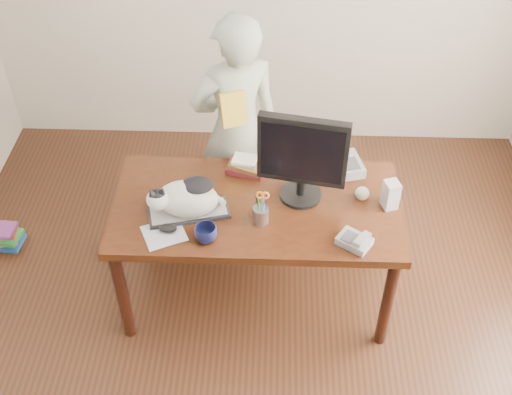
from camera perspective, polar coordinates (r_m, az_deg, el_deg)
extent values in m
plane|color=black|center=(3.75, -0.31, -15.43)|extent=(4.50, 4.50, 0.00)
cube|color=black|center=(3.56, 0.03, -0.93)|extent=(1.60, 0.80, 0.05)
cylinder|color=black|center=(3.70, -11.81, -8.48)|extent=(0.07, 0.07, 0.70)
cylinder|color=black|center=(3.67, 11.62, -9.13)|extent=(0.07, 0.07, 0.70)
cylinder|color=black|center=(4.15, -10.07, -1.17)|extent=(0.07, 0.07, 0.70)
cylinder|color=black|center=(4.12, 10.55, -1.69)|extent=(0.07, 0.07, 0.70)
cube|color=black|center=(4.05, 0.21, -0.75)|extent=(1.45, 0.03, 0.50)
cube|color=black|center=(3.50, -6.00, -1.37)|extent=(0.46, 0.27, 0.02)
cube|color=#A4A4A9|center=(3.49, -6.01, -1.22)|extent=(0.43, 0.23, 0.00)
ellipsoid|color=silver|center=(3.43, -6.12, -0.13)|extent=(0.37, 0.28, 0.20)
ellipsoid|color=silver|center=(3.38, -8.73, -0.19)|extent=(0.15, 0.14, 0.11)
ellipsoid|color=black|center=(3.36, -8.79, 0.27)|extent=(0.10, 0.10, 0.04)
cone|color=black|center=(3.33, -9.28, 0.42)|extent=(0.07, 0.07, 0.07)
cone|color=black|center=(3.33, -8.36, 0.56)|extent=(0.07, 0.06, 0.07)
ellipsoid|color=black|center=(3.38, -5.25, 1.10)|extent=(0.20, 0.18, 0.04)
cylinder|color=silver|center=(3.52, -3.58, -0.03)|extent=(0.12, 0.12, 0.05)
cylinder|color=black|center=(3.60, 3.98, 0.27)|extent=(0.27, 0.27, 0.02)
cylinder|color=black|center=(3.56, 4.03, 1.02)|extent=(0.05, 0.05, 0.11)
cube|color=black|center=(3.37, 4.18, 4.17)|extent=(0.48, 0.14, 0.41)
cube|color=black|center=(3.35, 4.10, 3.87)|extent=(0.43, 0.09, 0.34)
cylinder|color=gray|center=(3.42, 0.41, -1.54)|extent=(0.09, 0.09, 0.09)
cylinder|color=black|center=(3.37, 0.14, -0.44)|extent=(0.03, 0.03, 0.14)
cylinder|color=blue|center=(3.36, 0.65, -0.71)|extent=(0.02, 0.03, 0.14)
cylinder|color=red|center=(3.38, 0.44, -0.37)|extent=(0.01, 0.04, 0.14)
cylinder|color=#17761A|center=(3.35, 0.24, -0.72)|extent=(0.02, 0.03, 0.14)
cylinder|color=#AAAAAE|center=(3.35, 0.55, -0.51)|extent=(0.01, 0.02, 0.10)
cylinder|color=#AAAAAE|center=(3.35, 0.67, -0.51)|extent=(0.02, 0.02, 0.10)
torus|color=orange|center=(3.32, 0.36, 0.21)|extent=(0.04, 0.02, 0.04)
torus|color=orange|center=(3.31, 0.85, 0.19)|extent=(0.04, 0.02, 0.04)
cube|color=silver|center=(3.42, -8.18, -3.18)|extent=(0.27, 0.26, 0.00)
ellipsoid|color=black|center=(3.42, -7.83, -2.72)|extent=(0.11, 0.10, 0.04)
imported|color=black|center=(3.33, -4.48, -3.22)|extent=(0.17, 0.17, 0.09)
cube|color=slate|center=(3.36, 8.73, -3.86)|extent=(0.21, 0.19, 0.04)
cube|color=#3C3C3E|center=(3.34, 8.28, -3.48)|extent=(0.10, 0.11, 0.01)
cube|color=#AAAAAE|center=(3.33, 9.42, -3.67)|extent=(0.11, 0.14, 0.05)
cube|color=#AEADB0|center=(3.56, 11.88, 0.26)|extent=(0.10, 0.10, 0.17)
sphere|color=beige|center=(3.60, 9.42, 0.36)|extent=(0.08, 0.08, 0.08)
cube|color=#51151C|center=(3.76, -0.86, 2.69)|extent=(0.25, 0.21, 0.03)
cube|color=#54381C|center=(3.73, -0.75, 2.99)|extent=(0.24, 0.21, 0.03)
cube|color=white|center=(3.73, -1.01, 3.38)|extent=(0.15, 0.13, 0.02)
cube|color=slate|center=(3.79, 8.05, 2.89)|extent=(0.22, 0.25, 0.06)
cube|color=#3C3C3E|center=(3.75, 8.26, 2.96)|extent=(0.13, 0.13, 0.01)
imported|color=beige|center=(4.03, -1.78, 6.11)|extent=(0.67, 0.56, 1.56)
cube|color=gold|center=(3.74, -2.03, 7.85)|extent=(0.17, 0.14, 0.21)
cube|color=#184893|center=(4.68, -21.42, -3.68)|extent=(0.25, 0.19, 0.03)
cube|color=orange|center=(4.66, -21.58, -3.34)|extent=(0.22, 0.19, 0.03)
cube|color=#2A8E35|center=(4.63, -21.51, -3.19)|extent=(0.24, 0.19, 0.03)
cube|color=red|center=(4.62, -21.67, -2.81)|extent=(0.21, 0.16, 0.03)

